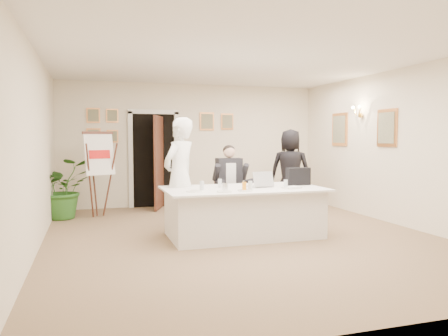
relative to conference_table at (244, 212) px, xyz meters
name	(u,v)px	position (x,y,z in m)	size (l,w,h in m)	color
floor	(242,237)	(-0.04, -0.03, -0.39)	(7.00, 7.00, 0.00)	brown
ceiling	(243,58)	(-0.04, -0.03, 2.41)	(6.00, 7.00, 0.02)	white
wall_back	(192,145)	(-0.04, 3.47, 1.01)	(6.00, 0.10, 2.80)	white
wall_front	(388,159)	(-0.04, -3.53, 1.01)	(6.00, 0.10, 2.80)	white
wall_left	(35,150)	(-3.04, -0.03, 1.01)	(0.10, 7.00, 2.80)	white
wall_right	(402,147)	(2.96, -0.03, 1.01)	(0.10, 7.00, 2.80)	white
doorway	(156,161)	(-0.92, 3.29, 0.65)	(1.14, 0.86, 2.20)	black
pictures_back_wall	(158,125)	(-0.84, 3.44, 1.46)	(3.40, 0.06, 0.80)	#E3914D
pictures_right_wall	(361,129)	(2.93, 1.17, 1.36)	(0.06, 2.20, 0.80)	#E3914D
wall_sconce	(358,111)	(2.86, 1.17, 1.71)	(0.20, 0.30, 0.24)	gold
conference_table	(244,212)	(0.00, 0.00, 0.00)	(2.52, 1.35, 0.78)	silver
seated_man	(230,184)	(0.12, 1.08, 0.33)	(0.62, 0.66, 1.45)	black
flip_chart	(98,179)	(-2.18, 2.39, 0.37)	(0.60, 0.45, 1.65)	#3A1C12
standing_man	(180,176)	(-0.94, 0.47, 0.55)	(0.69, 0.45, 1.89)	white
standing_woman	(290,170)	(1.76, 1.97, 0.48)	(0.86, 0.56, 1.75)	black
potted_palm	(63,188)	(-2.84, 2.47, 0.19)	(1.06, 0.92, 1.18)	#295F1F
laptop	(260,178)	(0.31, 0.06, 0.52)	(0.36, 0.37, 0.28)	#B7BABC
laptop_bag	(298,176)	(1.01, 0.11, 0.53)	(0.42, 0.11, 0.29)	black
paper_stack	(292,187)	(0.70, -0.28, 0.40)	(0.28, 0.19, 0.03)	white
plate_left	(194,191)	(-0.87, -0.26, 0.39)	(0.24, 0.24, 0.01)	white
plate_mid	(225,192)	(-0.45, -0.43, 0.39)	(0.23, 0.23, 0.01)	white
plate_near	(245,191)	(-0.12, -0.40, 0.39)	(0.23, 0.23, 0.01)	white
glass_a	(202,186)	(-0.71, -0.09, 0.45)	(0.07, 0.07, 0.14)	silver
glass_b	(250,185)	(0.00, -0.30, 0.45)	(0.06, 0.06, 0.14)	silver
glass_c	(286,184)	(0.59, -0.29, 0.45)	(0.06, 0.06, 0.14)	silver
glass_d	(220,183)	(-0.35, 0.15, 0.45)	(0.06, 0.06, 0.14)	silver
oj_glass	(244,186)	(-0.12, -0.35, 0.45)	(0.06, 0.06, 0.13)	orange
steel_jug	(225,186)	(-0.36, -0.18, 0.44)	(0.09, 0.09, 0.11)	silver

